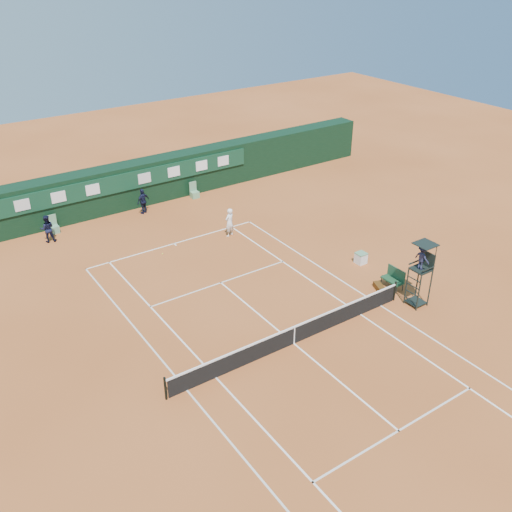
{
  "coord_description": "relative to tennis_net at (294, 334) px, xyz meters",
  "views": [
    {
      "loc": [
        -13.1,
        -16.2,
        15.93
      ],
      "look_at": [
        2.0,
        6.0,
        1.2
      ],
      "focal_mm": 40.0,
      "sensor_mm": 36.0,
      "label": 1
    }
  ],
  "objects": [
    {
      "name": "court_lines",
      "position": [
        0.0,
        0.0,
        -0.5
      ],
      "size": [
        11.05,
        23.85,
        0.01
      ],
      "color": "white",
      "rests_on": "ground"
    },
    {
      "name": "tennis_net",
      "position": [
        0.0,
        0.0,
        0.0
      ],
      "size": [
        12.9,
        0.1,
        1.1
      ],
      "color": "black",
      "rests_on": "ground"
    },
    {
      "name": "player_bench",
      "position": [
        7.31,
        0.92,
        0.09
      ],
      "size": [
        0.56,
        1.2,
        1.1
      ],
      "color": "#193E24",
      "rests_on": "ground"
    },
    {
      "name": "linesman_chair_right",
      "position": [
        4.5,
        17.48,
        -0.19
      ],
      "size": [
        0.55,
        0.5,
        1.15
      ],
      "color": "#64996A",
      "rests_on": "ground"
    },
    {
      "name": "cooler",
      "position": [
        7.69,
        3.79,
        -0.18
      ],
      "size": [
        0.57,
        0.57,
        0.65
      ],
      "color": "silver",
      "rests_on": "ground"
    },
    {
      "name": "tennis_bag",
      "position": [
        6.5,
        1.15,
        -0.36
      ],
      "size": [
        0.63,
        0.88,
        0.3
      ],
      "primitive_type": "cube",
      "rotation": [
        0.0,
        0.0,
        -0.38
      ],
      "color": "black",
      "rests_on": "ground"
    },
    {
      "name": "ground",
      "position": [
        0.0,
        0.0,
        -0.51
      ],
      "size": [
        90.0,
        90.0,
        0.0
      ],
      "primitive_type": "plane",
      "color": "#B35B2A",
      "rests_on": "ground"
    },
    {
      "name": "tennis_ball",
      "position": [
        -1.17,
        11.06,
        -0.47
      ],
      "size": [
        0.08,
        0.08,
        0.08
      ],
      "primitive_type": "sphere",
      "color": "#DEF138",
      "rests_on": "ground"
    },
    {
      "name": "back_wall",
      "position": [
        0.0,
        18.74,
        1.0
      ],
      "size": [
        40.0,
        1.65,
        3.0
      ],
      "color": "black",
      "rests_on": "ground"
    },
    {
      "name": "player",
      "position": [
        3.37,
        10.9,
        0.41
      ],
      "size": [
        0.77,
        0.62,
        1.83
      ],
      "primitive_type": "imported",
      "rotation": [
        0.0,
        0.0,
        3.44
      ],
      "color": "white",
      "rests_on": "ground"
    },
    {
      "name": "umpire_chair",
      "position": [
        7.03,
        -0.89,
        1.95
      ],
      "size": [
        0.96,
        0.95,
        3.42
      ],
      "color": "black",
      "rests_on": "ground"
    },
    {
      "name": "ball_kid_left",
      "position": [
        -6.14,
        16.42,
        0.36
      ],
      "size": [
        0.98,
        0.85,
        1.73
      ],
      "primitive_type": "imported",
      "rotation": [
        0.0,
        0.0,
        2.88
      ],
      "color": "black",
      "rests_on": "ground"
    },
    {
      "name": "ball_kid_right",
      "position": [
        0.39,
        17.02,
        0.36
      ],
      "size": [
        1.1,
        0.76,
        1.74
      ],
      "primitive_type": "imported",
      "rotation": [
        0.0,
        0.0,
        3.51
      ],
      "color": "black",
      "rests_on": "ground"
    },
    {
      "name": "linesman_chair_left",
      "position": [
        -5.5,
        17.48,
        -0.19
      ],
      "size": [
        0.55,
        0.5,
        1.15
      ],
      "color": "#5C8D6B",
      "rests_on": "ground"
    }
  ]
}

